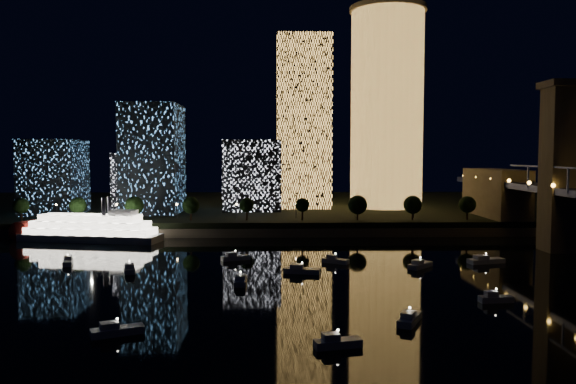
% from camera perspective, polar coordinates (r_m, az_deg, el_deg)
% --- Properties ---
extents(ground, '(520.00, 520.00, 0.00)m').
position_cam_1_polar(ground, '(118.05, 8.68, -10.23)').
color(ground, black).
rests_on(ground, ground).
extents(far_bank, '(420.00, 160.00, 5.00)m').
position_cam_1_polar(far_bank, '(274.69, 2.75, -1.64)').
color(far_bank, black).
rests_on(far_bank, ground).
extents(seawall, '(420.00, 6.00, 3.00)m').
position_cam_1_polar(seawall, '(197.62, 4.45, -4.07)').
color(seawall, '#6B5E4C').
rests_on(seawall, ground).
extents(tower_cylindrical, '(34.00, 34.00, 88.62)m').
position_cam_1_polar(tower_cylindrical, '(257.30, 10.00, 8.41)').
color(tower_cylindrical, '#EDA94B').
rests_on(tower_cylindrical, far_bank).
extents(tower_rectangular, '(23.75, 23.75, 75.57)m').
position_cam_1_polar(tower_rectangular, '(252.97, 1.58, 7.03)').
color(tower_rectangular, '#EDA94B').
rests_on(tower_rectangular, far_bank).
extents(midrise_blocks, '(101.29, 36.52, 43.81)m').
position_cam_1_polar(midrise_blocks, '(238.02, -13.48, 2.15)').
color(midrise_blocks, white).
rests_on(midrise_blocks, far_bank).
extents(riverboat, '(51.32, 19.56, 15.16)m').
position_cam_1_polar(riverboat, '(198.12, -19.98, -3.57)').
color(riverboat, silver).
rests_on(riverboat, ground).
extents(motorboats, '(132.11, 74.00, 2.78)m').
position_cam_1_polar(motorboats, '(128.17, 4.06, -8.70)').
color(motorboats, silver).
rests_on(motorboats, ground).
extents(esplanade_trees, '(165.89, 6.97, 8.98)m').
position_cam_1_polar(esplanade_trees, '(201.57, -3.15, -1.34)').
color(esplanade_trees, black).
rests_on(esplanade_trees, far_bank).
extents(street_lamps, '(132.70, 0.70, 5.65)m').
position_cam_1_polar(street_lamps, '(208.03, -5.24, -1.59)').
color(street_lamps, black).
rests_on(street_lamps, far_bank).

